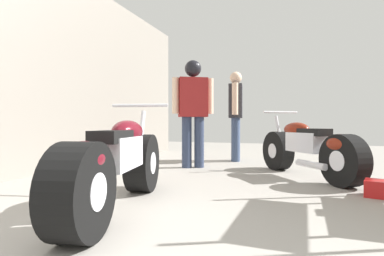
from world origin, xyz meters
TOP-DOWN VIEW (x-y plane):
  - ground_plane at (0.00, 3.30)m, footprint 15.82×15.82m
  - garage_partition_left at (-2.65, 3.30)m, footprint 0.08×7.25m
  - motorcycle_maroon_cruiser at (-0.55, 1.58)m, footprint 0.81×1.99m
  - motorcycle_black_naked at (0.93, 3.81)m, footprint 1.34×1.72m
  - mechanic_in_blue at (-0.38, 5.33)m, footprint 0.33×0.71m
  - mechanic_with_helmet at (-0.85, 4.16)m, footprint 0.66×0.46m

SIDE VIEW (x-z plane):
  - ground_plane at x=0.00m, z-range 0.00..0.00m
  - motorcycle_maroon_cruiser at x=-0.55m, z-range -0.09..0.85m
  - motorcycle_black_naked at x=0.93m, z-range -0.08..0.85m
  - mechanic_in_blue at x=-0.38m, z-range 0.12..1.88m
  - mechanic_with_helmet at x=-0.85m, z-range 0.18..1.97m
  - garage_partition_left at x=-2.65m, z-range 0.00..3.15m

